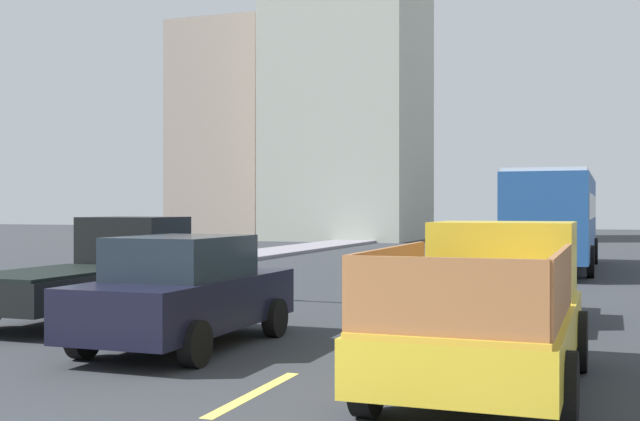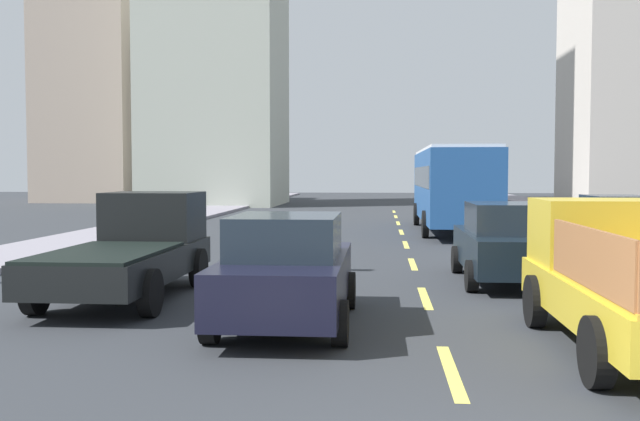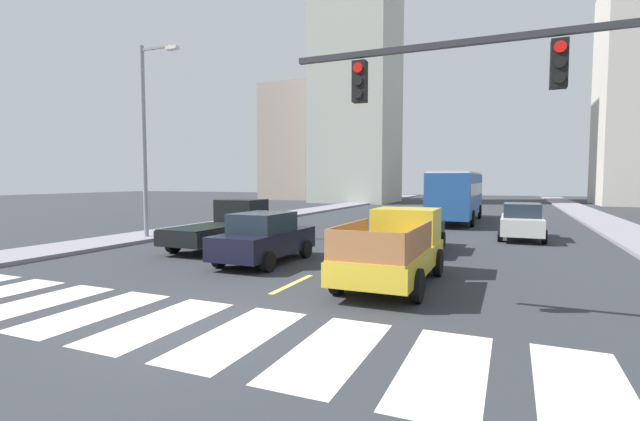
% 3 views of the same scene
% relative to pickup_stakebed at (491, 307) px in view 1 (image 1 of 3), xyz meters
% --- Properties ---
extents(sidewalk_left, '(2.82, 110.00, 0.15)m').
position_rel_pickup_stakebed_xyz_m(sidewalk_left, '(-13.54, 12.54, -0.86)').
color(sidewalk_left, gray).
rests_on(sidewalk_left, ground).
extents(lane_dash_0, '(0.16, 2.40, 0.01)m').
position_rel_pickup_stakebed_xyz_m(lane_dash_0, '(-2.50, -1.46, -0.93)').
color(lane_dash_0, '#E5D455').
rests_on(lane_dash_0, ground).
extents(lane_dash_1, '(0.16, 2.40, 0.01)m').
position_rel_pickup_stakebed_xyz_m(lane_dash_1, '(-2.50, 3.54, -0.93)').
color(lane_dash_1, '#E5D455').
rests_on(lane_dash_1, ground).
extents(lane_dash_2, '(0.16, 2.40, 0.01)m').
position_rel_pickup_stakebed_xyz_m(lane_dash_2, '(-2.50, 8.54, -0.93)').
color(lane_dash_2, '#E5D455').
rests_on(lane_dash_2, ground).
extents(lane_dash_3, '(0.16, 2.40, 0.01)m').
position_rel_pickup_stakebed_xyz_m(lane_dash_3, '(-2.50, 13.54, -0.93)').
color(lane_dash_3, '#E5D455').
rests_on(lane_dash_3, ground).
extents(lane_dash_4, '(0.16, 2.40, 0.01)m').
position_rel_pickup_stakebed_xyz_m(lane_dash_4, '(-2.50, 18.54, -0.93)').
color(lane_dash_4, '#E5D455').
rests_on(lane_dash_4, ground).
extents(lane_dash_5, '(0.16, 2.40, 0.01)m').
position_rel_pickup_stakebed_xyz_m(lane_dash_5, '(-2.50, 23.54, -0.93)').
color(lane_dash_5, '#E5D455').
rests_on(lane_dash_5, ground).
extents(lane_dash_6, '(0.16, 2.40, 0.01)m').
position_rel_pickup_stakebed_xyz_m(lane_dash_6, '(-2.50, 28.54, -0.93)').
color(lane_dash_6, '#E5D455').
rests_on(lane_dash_6, ground).
extents(lane_dash_7, '(0.16, 2.40, 0.01)m').
position_rel_pickup_stakebed_xyz_m(lane_dash_7, '(-2.50, 33.54, -0.93)').
color(lane_dash_7, '#E5D455').
rests_on(lane_dash_7, ground).
extents(pickup_stakebed, '(2.18, 5.20, 1.96)m').
position_rel_pickup_stakebed_xyz_m(pickup_stakebed, '(0.00, 0.00, 0.00)').
color(pickup_stakebed, gold).
rests_on(pickup_stakebed, ground).
extents(pickup_dark, '(2.18, 5.20, 1.96)m').
position_rel_pickup_stakebed_xyz_m(pickup_dark, '(-8.08, 3.42, -0.02)').
color(pickup_dark, black).
rests_on(pickup_dark, ground).
extents(city_bus, '(2.72, 10.80, 3.32)m').
position_rel_pickup_stakebed_xyz_m(city_bus, '(-0.46, 19.01, 1.02)').
color(city_bus, '#214D8A').
rests_on(city_bus, ground).
extents(sedan_mid, '(2.02, 4.40, 1.72)m').
position_rel_pickup_stakebed_xyz_m(sedan_mid, '(-0.63, 5.62, -0.08)').
color(sedan_mid, black).
rests_on(sedan_mid, ground).
extents(sedan_near_right, '(2.02, 4.40, 1.72)m').
position_rel_pickup_stakebed_xyz_m(sedan_near_right, '(-4.79, 0.97, -0.08)').
color(sedan_near_right, black).
rests_on(sedan_near_right, ground).
extents(block_mid_right, '(7.63, 7.58, 16.44)m').
position_rel_pickup_stakebed_xyz_m(block_mid_right, '(-26.78, 47.01, 7.28)').
color(block_mid_right, gray).
rests_on(block_mid_right, ground).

